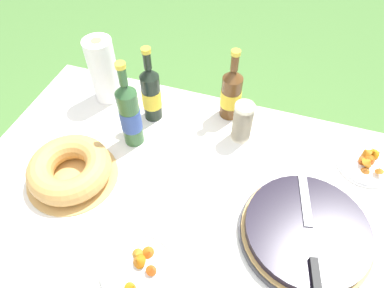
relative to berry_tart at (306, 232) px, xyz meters
name	(u,v)px	position (x,y,z in m)	size (l,w,h in m)	color
ground_plane	(188,284)	(-0.37, -0.01, -0.81)	(16.00, 16.00, 0.00)	#4C7A38
garden_table	(187,216)	(-0.37, -0.01, -0.11)	(1.52, 1.05, 0.78)	#A87A47
tablecloth	(186,207)	(-0.37, -0.01, -0.04)	(1.53, 1.06, 0.10)	white
berry_tart	(306,232)	(0.00, 0.00, 0.00)	(0.40, 0.40, 0.06)	#38383D
serving_knife	(310,236)	(0.01, -0.03, 0.04)	(0.10, 0.37, 0.01)	silver
bundt_cake	(70,169)	(-0.78, -0.03, 0.02)	(0.31, 0.31, 0.09)	tan
cup_stack	(243,122)	(-0.27, 0.33, 0.05)	(0.07, 0.07, 0.16)	beige
cider_bottle_green	(130,114)	(-0.65, 0.20, 0.11)	(0.07, 0.07, 0.35)	#2D562D
cider_bottle_amber	(231,93)	(-0.34, 0.44, 0.08)	(0.08, 0.08, 0.30)	brown
juice_bottle_red	(151,93)	(-0.63, 0.34, 0.09)	(0.07, 0.07, 0.31)	black
snack_plate_near	(138,268)	(-0.44, -0.25, -0.02)	(0.22, 0.22, 0.05)	white
snack_plate_left	(366,163)	(0.17, 0.34, -0.01)	(0.19, 0.19, 0.06)	white
paper_towel_roll	(103,71)	(-0.85, 0.39, 0.11)	(0.11, 0.11, 0.27)	white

